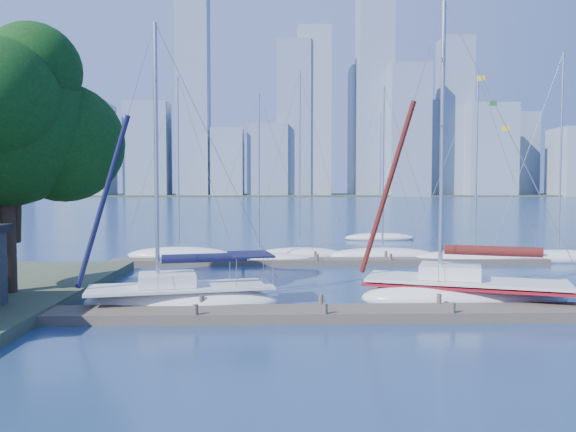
{
  "coord_description": "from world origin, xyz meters",
  "views": [
    {
      "loc": [
        -2.07,
        -22.36,
        5.33
      ],
      "look_at": [
        -1.3,
        4.0,
        3.95
      ],
      "focal_mm": 35.0,
      "sensor_mm": 36.0,
      "label": 1
    }
  ],
  "objects": [
    {
      "name": "sailboat_navy",
      "position": [
        -6.02,
        2.06,
        0.98
      ],
      "size": [
        8.92,
        4.45,
        12.87
      ],
      "rotation": [
        0.0,
        0.0,
        0.2
      ],
      "color": "silver",
      "rests_on": "ground"
    },
    {
      "name": "far_shore",
      "position": [
        0.0,
        320.0,
        0.0
      ],
      "size": [
        800.0,
        100.0,
        1.5
      ],
      "primitive_type": "cube",
      "color": "#38472D",
      "rests_on": "ground"
    },
    {
      "name": "bg_boat_2",
      "position": [
        0.0,
        19.1,
        0.29
      ],
      "size": [
        7.19,
        3.59,
        14.15
      ],
      "rotation": [
        0.0,
        0.0,
        -0.18
      ],
      "color": "silver",
      "rests_on": "ground"
    },
    {
      "name": "bg_boat_4",
      "position": [
        12.33,
        16.77,
        0.29
      ],
      "size": [
        8.78,
        2.85,
        13.58
      ],
      "rotation": [
        0.0,
        0.0,
        -0.04
      ],
      "color": "silver",
      "rests_on": "ground"
    },
    {
      "name": "tree",
      "position": [
        -14.07,
        3.45,
        8.32
      ],
      "size": [
        9.89,
        8.99,
        12.57
      ],
      "color": "black",
      "rests_on": "ground"
    },
    {
      "name": "bg_boat_3",
      "position": [
        6.11,
        18.61,
        0.28
      ],
      "size": [
        8.25,
        2.66,
        13.01
      ],
      "rotation": [
        0.0,
        0.0,
        0.03
      ],
      "color": "silver",
      "rests_on": "ground"
    },
    {
      "name": "ground",
      "position": [
        0.0,
        0.0,
        0.0
      ],
      "size": [
        700.0,
        700.0,
        0.0
      ],
      "primitive_type": "plane",
      "color": "navy",
      "rests_on": "ground"
    },
    {
      "name": "sailboat_maroon",
      "position": [
        6.73,
        2.75,
        1.04
      ],
      "size": [
        10.02,
        6.13,
        14.34
      ],
      "rotation": [
        0.0,
        0.0,
        -0.34
      ],
      "color": "silver",
      "rests_on": "ground"
    },
    {
      "name": "bg_boat_5",
      "position": [
        18.42,
        16.9,
        0.29
      ],
      "size": [
        9.32,
        3.37,
        15.1
      ],
      "rotation": [
        0.0,
        0.0,
        -0.11
      ],
      "color": "silver",
      "rests_on": "ground"
    },
    {
      "name": "far_dock",
      "position": [
        2.0,
        16.0,
        0.18
      ],
      "size": [
        30.0,
        1.8,
        0.36
      ],
      "primitive_type": "cube",
      "color": "#50453B",
      "rests_on": "ground"
    },
    {
      "name": "bg_boat_0",
      "position": [
        -8.97,
        19.47,
        0.29
      ],
      "size": [
        7.93,
        3.59,
        13.89
      ],
      "rotation": [
        0.0,
        0.0,
        0.15
      ],
      "color": "silver",
      "rests_on": "ground"
    },
    {
      "name": "bg_boat_7",
      "position": [
        8.76,
        33.38,
        0.25
      ],
      "size": [
        7.32,
        3.63,
        13.04
      ],
      "rotation": [
        0.0,
        0.0,
        -0.24
      ],
      "color": "silver",
      "rests_on": "ground"
    },
    {
      "name": "skyline",
      "position": [
        17.18,
        290.66,
        35.91
      ],
      "size": [
        503.29,
        51.31,
        115.84
      ],
      "color": "slate",
      "rests_on": "ground"
    },
    {
      "name": "near_dock",
      "position": [
        0.0,
        0.0,
        0.2
      ],
      "size": [
        26.0,
        2.0,
        0.4
      ],
      "primitive_type": "cube",
      "color": "#50453B",
      "rests_on": "ground"
    },
    {
      "name": "bg_boat_1",
      "position": [
        -2.95,
        16.62,
        0.25
      ],
      "size": [
        7.78,
        3.22,
        12.13
      ],
      "rotation": [
        0.0,
        0.0,
        -0.14
      ],
      "color": "silver",
      "rests_on": "ground"
    }
  ]
}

